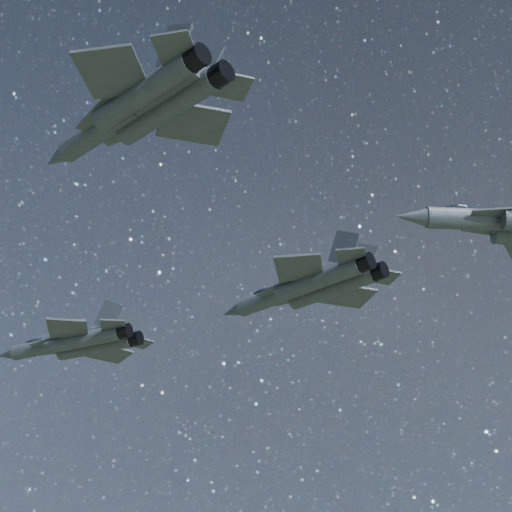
% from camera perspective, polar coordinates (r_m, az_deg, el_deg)
% --- Properties ---
extents(jet_lead, '(16.43, 11.56, 4.15)m').
position_cam_1_polar(jet_lead, '(81.64, -11.77, -5.67)').
color(jet_lead, '#393F47').
extents(jet_left, '(19.19, 12.79, 4.87)m').
position_cam_1_polar(jet_left, '(79.96, 3.76, -1.97)').
color(jet_left, '#393F47').
extents(jet_right, '(16.21, 10.70, 4.14)m').
position_cam_1_polar(jet_right, '(52.04, -7.63, 9.88)').
color(jet_right, '#393F47').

